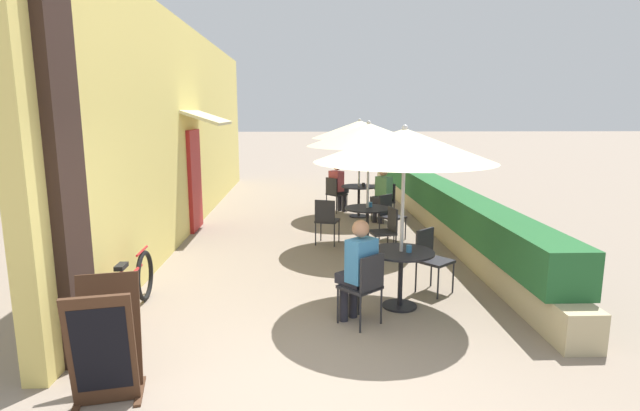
% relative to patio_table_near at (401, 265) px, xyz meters
% --- Properties ---
extents(ground_plane, '(120.00, 120.00, 0.00)m').
position_rel_patio_table_near_xyz_m(ground_plane, '(-1.11, -1.81, -0.55)').
color(ground_plane, gray).
extents(cafe_facade_wall, '(0.98, 13.94, 4.20)m').
position_rel_patio_table_near_xyz_m(cafe_facade_wall, '(-3.65, 5.03, 1.54)').
color(cafe_facade_wall, '#E0CC6B').
rests_on(cafe_facade_wall, ground_plane).
extents(planter_hedge, '(0.60, 12.94, 1.01)m').
position_rel_patio_table_near_xyz_m(planter_hedge, '(1.64, 5.06, -0.02)').
color(planter_hedge, tan).
rests_on(planter_hedge, ground_plane).
extents(patio_table_near, '(0.84, 0.84, 0.74)m').
position_rel_patio_table_near_xyz_m(patio_table_near, '(0.00, 0.00, 0.00)').
color(patio_table_near, black).
rests_on(patio_table_near, ground_plane).
extents(patio_umbrella_near, '(2.22, 2.22, 2.31)m').
position_rel_patio_table_near_xyz_m(patio_umbrella_near, '(0.00, 0.00, 1.51)').
color(patio_umbrella_near, '#B7B7BC').
rests_on(patio_umbrella_near, ground_plane).
extents(cafe_chair_near_left, '(0.56, 0.56, 0.87)m').
position_rel_patio_table_near_xyz_m(cafe_chair_near_left, '(-0.52, -0.55, -0.04)').
color(cafe_chair_near_left, '#232328').
rests_on(cafe_chair_near_left, ground_plane).
extents(seated_patron_near_left, '(0.50, 0.51, 1.25)m').
position_rel_patio_table_near_xyz_m(seated_patron_near_left, '(-0.60, -0.47, 0.13)').
color(seated_patron_near_left, '#23232D').
rests_on(seated_patron_near_left, ground_plane).
extents(cafe_chair_near_right, '(0.56, 0.56, 0.87)m').
position_rel_patio_table_near_xyz_m(cafe_chair_near_right, '(0.52, 0.55, -0.04)').
color(cafe_chair_near_right, '#232328').
rests_on(cafe_chair_near_right, ground_plane).
extents(coffee_cup_near, '(0.07, 0.07, 0.09)m').
position_rel_patio_table_near_xyz_m(coffee_cup_near, '(0.09, -0.05, 0.23)').
color(coffee_cup_near, teal).
rests_on(coffee_cup_near, patio_table_near).
extents(patio_table_mid, '(0.84, 0.84, 0.74)m').
position_rel_patio_table_near_xyz_m(patio_table_mid, '(-0.05, 2.90, 0.00)').
color(patio_table_mid, black).
rests_on(patio_table_mid, ground_plane).
extents(patio_umbrella_mid, '(2.22, 2.22, 2.31)m').
position_rel_patio_table_near_xyz_m(patio_umbrella_mid, '(-0.05, 2.90, 1.51)').
color(patio_umbrella_mid, '#B7B7BC').
rests_on(patio_umbrella_mid, ground_plane).
extents(cafe_chair_mid_left, '(0.56, 0.56, 0.87)m').
position_rel_patio_table_near_xyz_m(cafe_chair_mid_left, '(0.46, 3.46, -0.04)').
color(cafe_chair_mid_left, '#232328').
rests_on(cafe_chair_mid_left, ground_plane).
extents(cafe_chair_mid_right, '(0.50, 0.50, 0.87)m').
position_rel_patio_table_near_xyz_m(cafe_chair_mid_right, '(-0.80, 3.06, -0.04)').
color(cafe_chair_mid_right, '#232328').
rests_on(cafe_chair_mid_right, ground_plane).
extents(cafe_chair_mid_back, '(0.47, 0.47, 0.87)m').
position_rel_patio_table_near_xyz_m(cafe_chair_mid_back, '(0.18, 2.17, -0.04)').
color(cafe_chair_mid_back, '#232328').
rests_on(cafe_chair_mid_back, ground_plane).
extents(coffee_cup_mid, '(0.07, 0.07, 0.09)m').
position_rel_patio_table_near_xyz_m(coffee_cup_mid, '(0.01, 2.97, 0.23)').
color(coffee_cup_mid, teal).
rests_on(coffee_cup_mid, patio_table_mid).
extents(patio_table_far, '(0.84, 0.84, 0.74)m').
position_rel_patio_table_near_xyz_m(patio_table_far, '(0.09, 5.61, 0.00)').
color(patio_table_far, black).
rests_on(patio_table_far, ground_plane).
extents(patio_umbrella_far, '(2.22, 2.22, 2.31)m').
position_rel_patio_table_near_xyz_m(patio_umbrella_far, '(0.09, 5.61, 1.51)').
color(patio_umbrella_far, '#B7B7BC').
rests_on(patio_umbrella_far, ground_plane).
extents(cafe_chair_far_left, '(0.56, 0.56, 0.87)m').
position_rel_patio_table_near_xyz_m(cafe_chair_far_left, '(0.64, 5.07, -0.04)').
color(cafe_chair_far_left, '#232328').
rests_on(cafe_chair_far_left, ground_plane).
extents(seated_patron_far_left, '(0.51, 0.50, 1.25)m').
position_rel_patio_table_near_xyz_m(seated_patron_far_left, '(0.55, 5.00, 0.13)').
color(seated_patron_far_left, '#23232D').
rests_on(seated_patron_far_left, ground_plane).
extents(cafe_chair_far_right, '(0.56, 0.56, 0.87)m').
position_rel_patio_table_near_xyz_m(cafe_chair_far_right, '(-0.45, 6.14, -0.04)').
color(cafe_chair_far_right, '#232328').
rests_on(cafe_chair_far_right, ground_plane).
extents(seated_patron_far_right, '(0.51, 0.50, 1.25)m').
position_rel_patio_table_near_xyz_m(seated_patron_far_right, '(-0.36, 6.22, 0.13)').
color(seated_patron_far_right, '#23232D').
rests_on(seated_patron_far_right, ground_plane).
extents(coffee_cup_far, '(0.07, 0.07, 0.09)m').
position_rel_patio_table_near_xyz_m(coffee_cup_far, '(0.19, 5.51, 0.23)').
color(coffee_cup_far, '#232328').
rests_on(coffee_cup_far, patio_table_far).
extents(bicycle_leaning, '(0.12, 1.78, 0.76)m').
position_rel_patio_table_near_xyz_m(bicycle_leaning, '(-3.31, -0.20, -0.20)').
color(bicycle_leaning, black).
rests_on(bicycle_leaning, ground_plane).
extents(menu_board, '(0.65, 0.73, 1.04)m').
position_rel_patio_table_near_xyz_m(menu_board, '(-2.94, -1.95, -0.04)').
color(menu_board, '#422819').
rests_on(menu_board, ground_plane).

